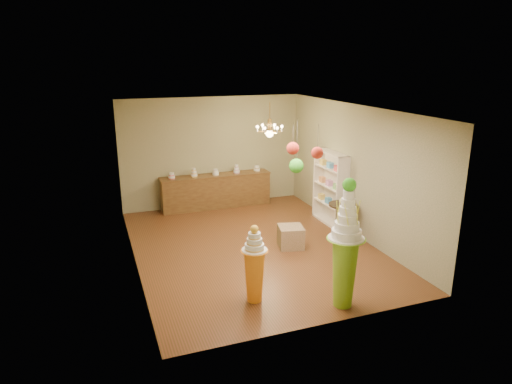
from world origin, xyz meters
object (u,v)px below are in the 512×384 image
object	(u,v)px
round_table	(342,216)
sideboard	(216,190)
pedestal_green	(345,257)
pedestal_orange	(254,269)

from	to	relation	value
round_table	sideboard	bearing A→B (deg)	123.45
pedestal_green	sideboard	bearing A→B (deg)	95.64
pedestal_orange	sideboard	size ratio (longest dim) A/B	0.45
pedestal_green	pedestal_orange	distance (m)	1.52
pedestal_green	sideboard	distance (m)	5.86
pedestal_orange	sideboard	bearing A→B (deg)	81.65
sideboard	round_table	distance (m)	3.81
sideboard	pedestal_orange	bearing A→B (deg)	-98.35
sideboard	round_table	size ratio (longest dim) A/B	3.64
pedestal_green	pedestal_orange	bearing A→B (deg)	153.66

